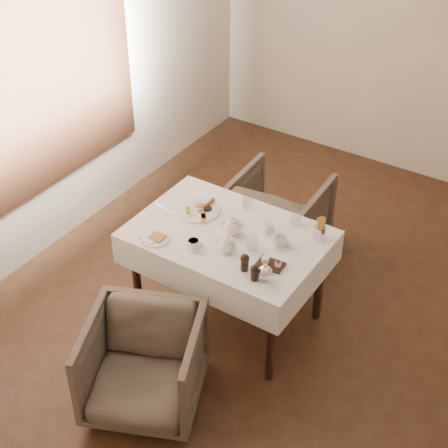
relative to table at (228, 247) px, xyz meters
name	(u,v)px	position (x,y,z in m)	size (l,w,h in m)	color
room	(45,52)	(-1.65, 0.15, 0.96)	(5.00, 5.00, 5.00)	black
table	(228,247)	(0.00, 0.00, 0.00)	(1.28, 0.88, 0.75)	black
armchair_near	(144,365)	(-0.02, -0.92, -0.32)	(0.68, 0.70, 0.64)	#4D4339
armchair_far	(278,214)	(-0.11, 0.92, -0.31)	(0.69, 0.71, 0.65)	#4D4339
breakfast_plate	(198,210)	(-0.31, 0.10, 0.13)	(0.31, 0.31, 0.04)	white
side_plate	(154,238)	(-0.37, -0.32, 0.13)	(0.20, 0.19, 0.02)	white
teapot_centre	(234,225)	(0.03, 0.01, 0.18)	(0.17, 0.13, 0.14)	white
teapot_front	(228,244)	(0.10, -0.17, 0.18)	(0.15, 0.12, 0.12)	white
creamer	(269,227)	(0.22, 0.16, 0.16)	(0.06, 0.06, 0.07)	white
teacup_near	(193,244)	(-0.10, -0.25, 0.14)	(0.12, 0.12, 0.06)	white
teacup_far	(280,242)	(0.35, 0.07, 0.15)	(0.14, 0.14, 0.07)	white
glass_left	(247,202)	(-0.05, 0.32, 0.16)	(0.06, 0.06, 0.09)	silver
glass_mid	(253,243)	(0.22, -0.06, 0.17)	(0.07, 0.07, 0.10)	silver
glass_right	(296,217)	(0.32, 0.34, 0.17)	(0.07, 0.07, 0.10)	silver
condiment_board	(270,264)	(0.40, -0.14, 0.13)	(0.18, 0.13, 0.04)	black
pepper_mill_left	(245,262)	(0.29, -0.26, 0.18)	(0.06, 0.06, 0.12)	black
pepper_mill_right	(254,272)	(0.39, -0.31, 0.17)	(0.05, 0.05, 0.11)	black
silver_pot	(265,272)	(0.44, -0.27, 0.18)	(0.11, 0.09, 0.12)	white
fries_cup	(320,229)	(0.53, 0.28, 0.19)	(0.08, 0.08, 0.17)	silver
cutlery_fork	(177,206)	(-0.47, 0.06, 0.12)	(0.01, 0.17, 0.00)	silver
cutlery_knife	(166,209)	(-0.51, -0.01, 0.12)	(0.01, 0.17, 0.00)	silver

